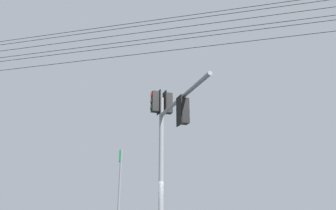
% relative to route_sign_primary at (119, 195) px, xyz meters
% --- Properties ---
extents(signal_mast_assembly, '(2.26, 4.35, 6.29)m').
position_rel_route_sign_primary_xyz_m(signal_mast_assembly, '(2.70, 0.95, 2.58)').
color(signal_mast_assembly, gray).
rests_on(signal_mast_assembly, ground).
extents(route_sign_primary, '(0.24, 0.30, 3.20)m').
position_rel_route_sign_primary_xyz_m(route_sign_primary, '(0.00, 0.00, 0.00)').
color(route_sign_primary, slate).
rests_on(route_sign_primary, ground).
extents(overhead_wire_span, '(19.60, 27.63, 2.27)m').
position_rel_route_sign_primary_xyz_m(overhead_wire_span, '(2.08, 2.83, 7.29)').
color(overhead_wire_span, black).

